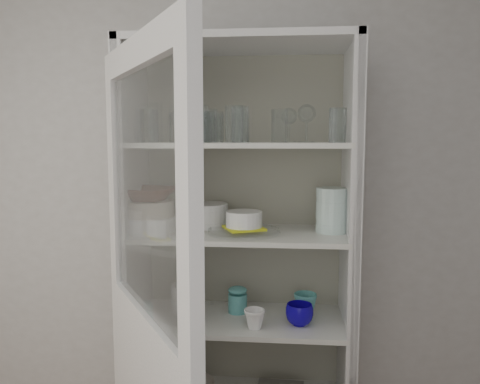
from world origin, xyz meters
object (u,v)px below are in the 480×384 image
Objects in this scene: goblet_2 at (307,122)px; mug_teal at (305,304)px; cupboard_door at (148,377)px; grey_bowl_stack at (332,210)px; pantry_cabinet at (241,295)px; cream_bowl at (148,208)px; glass_platter at (244,231)px; white_ramekin at (244,219)px; teal_jar at (238,301)px; goblet_1 at (200,125)px; plate_stack_back at (207,215)px; white_canister at (183,298)px; mug_blue at (299,314)px; yellow_trivet at (244,228)px; goblet_3 at (289,124)px; mug_white at (255,319)px; plate_stack_front at (149,224)px; measuring_cups at (188,317)px; goblet_0 at (176,125)px; terracotta_bowl at (148,194)px.

goblet_2 is 1.75× the size of mug_teal.
cupboard_door reaches higher than grey_bowl_stack.
pantry_cabinet is 9.18× the size of cream_bowl.
glass_platter is 1.99× the size of white_ramekin.
teal_jar is (-0.02, -0.01, -0.03)m from pantry_cabinet.
pantry_cabinet is at bearing -9.22° from goblet_1.
glass_platter is (0.19, -0.14, -0.05)m from plate_stack_back.
white_canister is at bearing 164.78° from white_ramekin.
goblet_1 is at bearing 172.53° from grey_bowl_stack.
pantry_cabinet is at bearing 162.25° from mug_blue.
cream_bowl is 1.45× the size of yellow_trivet.
plate_stack_back is (-0.46, 0.01, -0.44)m from goblet_2.
cupboard_door is 0.77m from white_ramekin.
cream_bowl is 0.82m from mug_blue.
goblet_3 is at bearing 10.95° from teal_jar.
grey_bowl_stack reaches higher than mug_white.
yellow_trivet is at bearing -0.14° from cream_bowl.
pantry_cabinet is at bearing 101.49° from glass_platter.
plate_stack_front is 0.28m from plate_stack_back.
yellow_trivet is (0.19, -0.14, -0.03)m from plate_stack_back.
cream_bowl is at bearing -166.69° from teal_jar.
goblet_3 is at bearing 22.01° from measuring_cups.
mug_blue reaches higher than mug_white.
mug_teal is at bearing -2.44° from pantry_cabinet.
cupboard_door reaches higher than white_canister.
cupboard_door reaches higher than teal_jar.
cream_bowl is at bearing 179.86° from yellow_trivet.
grey_bowl_stack is at bearing 35.45° from mug_white.
pantry_cabinet is at bearing 122.17° from mug_white.
plate_stack_back is 0.48m from measuring_cups.
glass_platter is at bearing 9.09° from measuring_cups.
white_canister is at bearing -174.47° from goblet_2.
cupboard_door reaches higher than plate_stack_front.
goblet_1 is at bearing 166.44° from teal_jar.
mug_blue is at bearing -15.50° from goblet_0.
measuring_cups is at bearing -157.99° from goblet_3.
pantry_cabinet is 11.13× the size of goblet_2.
mug_blue is at bearing -7.73° from white_ramekin.
terracotta_bowl is at bearing -167.56° from goblet_3.
mug_blue is 1.12× the size of mug_teal.
goblet_0 is 0.41m from cream_bowl.
teal_jar is (-0.04, 0.09, -0.41)m from white_ramekin.
measuring_cups is at bearing -107.87° from plate_stack_back.
mug_white is (-0.19, -0.06, -0.00)m from mug_blue.
cream_bowl is at bearing 167.43° from measuring_cups.
mug_blue is (0.25, -0.03, -0.42)m from white_ramekin.
terracotta_bowl is at bearing -149.89° from plate_stack_back.
goblet_2 is at bearing 26.35° from glass_platter.
terracotta_bowl is at bearing 179.86° from yellow_trivet.
teal_jar is (0.39, 0.09, -0.38)m from plate_stack_front.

